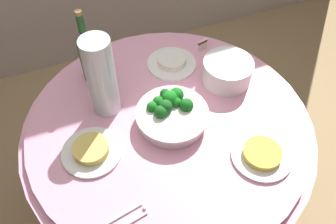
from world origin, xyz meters
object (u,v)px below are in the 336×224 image
(plate_stack, at_px, (227,71))
(food_plate_rice, at_px, (172,62))
(broccoli_bowl, at_px, (172,114))
(wine_bottle, at_px, (88,54))
(food_plate_noodles, at_px, (91,151))
(decorative_fruit_vase, at_px, (102,81))
(serving_tongs, at_px, (125,220))
(food_plate_fried_egg, at_px, (262,155))
(label_placard_front, at_px, (202,45))

(plate_stack, distance_m, food_plate_rice, 0.25)
(broccoli_bowl, height_order, wine_bottle, wine_bottle)
(plate_stack, height_order, food_plate_noodles, plate_stack)
(food_plate_rice, bearing_deg, decorative_fruit_vase, -158.39)
(plate_stack, distance_m, decorative_fruit_vase, 0.53)
(wine_bottle, distance_m, decorative_fruit_vase, 0.19)
(wine_bottle, xyz_separation_m, food_plate_rice, (0.35, -0.06, -0.11))
(food_plate_rice, bearing_deg, serving_tongs, -124.14)
(broccoli_bowl, relative_size, food_plate_noodles, 1.27)
(serving_tongs, height_order, food_plate_noodles, food_plate_noodles)
(wine_bottle, height_order, food_plate_noodles, wine_bottle)
(decorative_fruit_vase, bearing_deg, serving_tongs, -99.31)
(plate_stack, distance_m, food_plate_fried_egg, 0.40)
(decorative_fruit_vase, distance_m, label_placard_front, 0.55)
(broccoli_bowl, height_order, food_plate_rice, broccoli_bowl)
(broccoli_bowl, bearing_deg, plate_stack, 21.45)
(food_plate_noodles, bearing_deg, label_placard_front, 30.60)
(wine_bottle, distance_m, food_plate_noodles, 0.41)
(plate_stack, bearing_deg, broccoli_bowl, -158.55)
(food_plate_noodles, bearing_deg, plate_stack, 13.40)
(decorative_fruit_vase, relative_size, food_plate_fried_egg, 1.55)
(wine_bottle, bearing_deg, food_plate_noodles, -104.83)
(plate_stack, xyz_separation_m, label_placard_front, (-0.01, 0.22, -0.02))
(broccoli_bowl, height_order, decorative_fruit_vase, decorative_fruit_vase)
(food_plate_noodles, relative_size, food_plate_rice, 1.00)
(plate_stack, height_order, food_plate_rice, plate_stack)
(food_plate_rice, bearing_deg, plate_stack, -43.89)
(wine_bottle, height_order, label_placard_front, wine_bottle)
(food_plate_fried_egg, xyz_separation_m, label_placard_front, (0.06, 0.61, 0.02))
(broccoli_bowl, relative_size, serving_tongs, 1.67)
(serving_tongs, height_order, food_plate_fried_egg, food_plate_fried_egg)
(food_plate_fried_egg, height_order, label_placard_front, label_placard_front)
(broccoli_bowl, xyz_separation_m, food_plate_rice, (0.12, 0.29, -0.03))
(decorative_fruit_vase, xyz_separation_m, label_placard_front, (0.51, 0.18, -0.12))
(decorative_fruit_vase, height_order, food_plate_rice, decorative_fruit_vase)
(wine_bottle, height_order, decorative_fruit_vase, decorative_fruit_vase)
(food_plate_rice, bearing_deg, food_plate_noodles, -144.13)
(wine_bottle, distance_m, food_plate_rice, 0.37)
(food_plate_noodles, xyz_separation_m, food_plate_rice, (0.45, 0.32, -0.00))
(food_plate_rice, height_order, label_placard_front, label_placard_front)
(serving_tongs, bearing_deg, label_placard_front, 48.15)
(decorative_fruit_vase, bearing_deg, wine_bottle, 93.23)
(broccoli_bowl, distance_m, decorative_fruit_vase, 0.29)
(broccoli_bowl, distance_m, food_plate_fried_egg, 0.37)
(wine_bottle, bearing_deg, serving_tongs, -95.78)
(wine_bottle, distance_m, food_plate_fried_egg, 0.79)
(plate_stack, bearing_deg, food_plate_noodles, -166.60)
(serving_tongs, relative_size, label_placard_front, 3.05)
(label_placard_front, bearing_deg, broccoli_bowl, -131.15)
(wine_bottle, bearing_deg, label_placard_front, -1.67)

